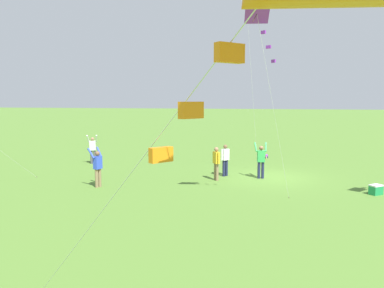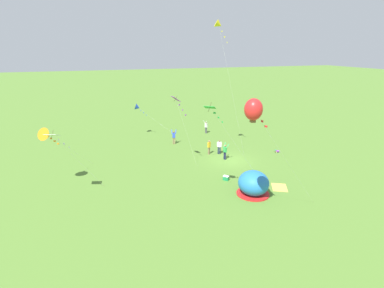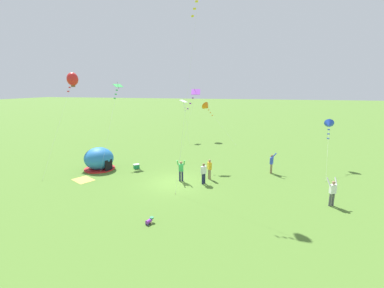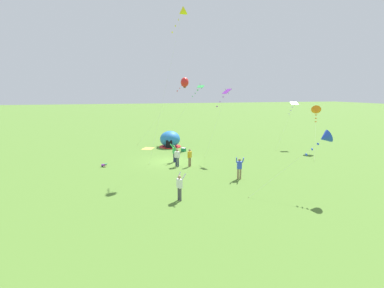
{
  "view_description": "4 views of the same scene",
  "coord_description": "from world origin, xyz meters",
  "px_view_note": "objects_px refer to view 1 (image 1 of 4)",
  "views": [
    {
      "loc": [
        -0.71,
        20.08,
        4.12
      ],
      "look_at": [
        3.69,
        2.32,
        1.95
      ],
      "focal_mm": 35.0,
      "sensor_mm": 36.0,
      "label": 1
    },
    {
      "loc": [
        -28.22,
        14.19,
        12.02
      ],
      "look_at": [
        -0.03,
        4.48,
        2.39
      ],
      "focal_mm": 28.0,
      "sensor_mm": 36.0,
      "label": 2
    },
    {
      "loc": [
        6.05,
        -18.9,
        7.65
      ],
      "look_at": [
        0.66,
        3.26,
        2.56
      ],
      "focal_mm": 24.0,
      "sensor_mm": 36.0,
      "label": 3
    },
    {
      "loc": [
        29.74,
        -5.91,
        7.17
      ],
      "look_at": [
        0.61,
        2.24,
        1.83
      ],
      "focal_mm": 28.0,
      "sensor_mm": 36.0,
      "label": 4
    }
  ],
  "objects_px": {
    "person_near_tent": "(225,158)",
    "toddler_crawling": "(265,156)",
    "cooler_box": "(376,190)",
    "kite_purple": "(260,23)",
    "person_strolling": "(261,160)",
    "person_far_back": "(216,162)",
    "person_arms_raised": "(98,166)",
    "person_watching_sky": "(93,148)"
  },
  "relations": [
    {
      "from": "toddler_crawling",
      "to": "person_far_back",
      "type": "bearing_deg",
      "value": 75.38
    },
    {
      "from": "person_near_tent",
      "to": "kite_purple",
      "type": "height_order",
      "value": "kite_purple"
    },
    {
      "from": "cooler_box",
      "to": "person_far_back",
      "type": "xyz_separation_m",
      "value": [
        7.29,
        -1.21,
        0.74
      ]
    },
    {
      "from": "person_arms_raised",
      "to": "cooler_box",
      "type": "bearing_deg",
      "value": -172.56
    },
    {
      "from": "person_near_tent",
      "to": "person_watching_sky",
      "type": "height_order",
      "value": "person_watching_sky"
    },
    {
      "from": "person_watching_sky",
      "to": "person_arms_raised",
      "type": "height_order",
      "value": "same"
    },
    {
      "from": "person_watching_sky",
      "to": "kite_purple",
      "type": "distance_m",
      "value": 14.56
    },
    {
      "from": "toddler_crawling",
      "to": "person_strolling",
      "type": "xyz_separation_m",
      "value": [
        -0.12,
        6.92,
        0.82
      ]
    },
    {
      "from": "person_watching_sky",
      "to": "kite_purple",
      "type": "xyz_separation_m",
      "value": [
        -10.99,
        7.52,
        5.88
      ]
    },
    {
      "from": "cooler_box",
      "to": "toddler_crawling",
      "type": "height_order",
      "value": "cooler_box"
    },
    {
      "from": "person_far_back",
      "to": "person_near_tent",
      "type": "distance_m",
      "value": 1.21
    },
    {
      "from": "toddler_crawling",
      "to": "kite_purple",
      "type": "bearing_deg",
      "value": 91.3
    },
    {
      "from": "person_strolling",
      "to": "person_arms_raised",
      "type": "relative_size",
      "value": 1.0
    },
    {
      "from": "person_strolling",
      "to": "person_arms_raised",
      "type": "bearing_deg",
      "value": 27.76
    },
    {
      "from": "toddler_crawling",
      "to": "person_strolling",
      "type": "bearing_deg",
      "value": 90.95
    },
    {
      "from": "person_arms_raised",
      "to": "kite_purple",
      "type": "relative_size",
      "value": 0.25
    },
    {
      "from": "toddler_crawling",
      "to": "kite_purple",
      "type": "relative_size",
      "value": 0.07
    },
    {
      "from": "cooler_box",
      "to": "kite_purple",
      "type": "distance_m",
      "value": 8.91
    },
    {
      "from": "person_strolling",
      "to": "person_arms_raised",
      "type": "xyz_separation_m",
      "value": [
        7.36,
        3.87,
        0.0
      ]
    },
    {
      "from": "cooler_box",
      "to": "person_watching_sky",
      "type": "distance_m",
      "value": 16.5
    },
    {
      "from": "person_near_tent",
      "to": "kite_purple",
      "type": "distance_m",
      "value": 8.45
    },
    {
      "from": "person_far_back",
      "to": "toddler_crawling",
      "type": "bearing_deg",
      "value": -104.62
    },
    {
      "from": "person_strolling",
      "to": "person_watching_sky",
      "type": "height_order",
      "value": "same"
    },
    {
      "from": "person_near_tent",
      "to": "person_arms_raised",
      "type": "distance_m",
      "value": 6.77
    },
    {
      "from": "toddler_crawling",
      "to": "person_arms_raised",
      "type": "bearing_deg",
      "value": 56.13
    },
    {
      "from": "cooler_box",
      "to": "person_strolling",
      "type": "distance_m",
      "value": 5.63
    },
    {
      "from": "person_watching_sky",
      "to": "person_arms_raised",
      "type": "distance_m",
      "value": 6.82
    },
    {
      "from": "person_far_back",
      "to": "person_near_tent",
      "type": "bearing_deg",
      "value": -103.28
    },
    {
      "from": "kite_purple",
      "to": "person_near_tent",
      "type": "bearing_deg",
      "value": -69.84
    },
    {
      "from": "person_near_tent",
      "to": "toddler_crawling",
      "type": "bearing_deg",
      "value": -104.85
    },
    {
      "from": "person_strolling",
      "to": "person_arms_raised",
      "type": "height_order",
      "value": "same"
    },
    {
      "from": "person_watching_sky",
      "to": "person_arms_raised",
      "type": "relative_size",
      "value": 1.0
    },
    {
      "from": "person_watching_sky",
      "to": "kite_purple",
      "type": "height_order",
      "value": "kite_purple"
    },
    {
      "from": "person_far_back",
      "to": "person_near_tent",
      "type": "height_order",
      "value": "same"
    },
    {
      "from": "person_strolling",
      "to": "kite_purple",
      "type": "xyz_separation_m",
      "value": [
        -0.17,
        5.53,
        5.88
      ]
    },
    {
      "from": "person_strolling",
      "to": "person_far_back",
      "type": "xyz_separation_m",
      "value": [
        2.19,
        1.04,
        -0.03
      ]
    },
    {
      "from": "person_watching_sky",
      "to": "kite_purple",
      "type": "bearing_deg",
      "value": 145.61
    },
    {
      "from": "person_arms_raised",
      "to": "kite_purple",
      "type": "xyz_separation_m",
      "value": [
        -7.53,
        1.65,
        5.88
      ]
    },
    {
      "from": "cooler_box",
      "to": "person_arms_raised",
      "type": "height_order",
      "value": "person_arms_raised"
    },
    {
      "from": "toddler_crawling",
      "to": "person_arms_raised",
      "type": "xyz_separation_m",
      "value": [
        7.25,
        10.8,
        0.82
      ]
    },
    {
      "from": "cooler_box",
      "to": "person_near_tent",
      "type": "bearing_deg",
      "value": -18.81
    },
    {
      "from": "person_near_tent",
      "to": "person_arms_raised",
      "type": "bearing_deg",
      "value": 36.39
    }
  ]
}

